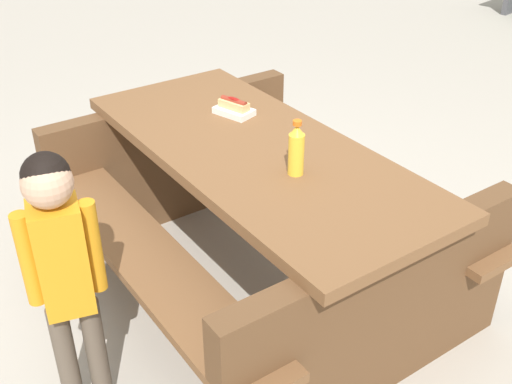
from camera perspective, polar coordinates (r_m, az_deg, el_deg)
ground_plane at (r=3.06m, az=0.00°, el=-8.44°), size 30.00×30.00×0.00m
picnic_table at (r=2.80m, az=0.00°, el=-1.41°), size 1.98×1.64×0.75m
soda_bottle at (r=2.40m, az=3.70°, el=3.87°), size 0.06×0.06×0.23m
hotdog_tray at (r=2.94m, az=-2.02°, el=7.66°), size 0.19×0.14×0.08m
child_in_coat at (r=2.18m, az=-17.26°, el=-5.83°), size 0.20×0.25×1.08m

